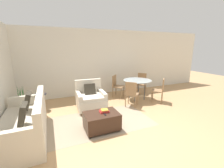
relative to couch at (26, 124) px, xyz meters
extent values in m
plane|color=tan|center=(2.22, -0.80, -0.32)|extent=(20.00, 20.00, 0.00)
cube|color=silver|center=(2.22, 2.61, 1.05)|extent=(12.00, 0.06, 2.75)
cube|color=gray|center=(1.75, 0.04, -0.32)|extent=(2.88, 1.60, 0.00)
cube|color=beige|center=(1.75, -0.53, -0.32)|extent=(2.82, 0.06, 0.00)
cube|color=beige|center=(1.75, -0.30, -0.32)|extent=(2.82, 0.06, 0.00)
cube|color=beige|center=(1.75, -0.07, -0.32)|extent=(2.82, 0.06, 0.00)
cube|color=beige|center=(1.75, 0.15, -0.32)|extent=(2.82, 0.06, 0.00)
cube|color=beige|center=(1.75, 0.38, -0.32)|extent=(2.82, 0.06, 0.00)
cube|color=beige|center=(1.75, 0.61, -0.32)|extent=(2.82, 0.06, 0.00)
cube|color=beige|center=(-0.06, 0.00, -0.10)|extent=(0.93, 2.08, 0.45)
cube|color=beige|center=(0.34, 0.00, 0.38)|extent=(0.14, 2.08, 0.50)
cube|color=beige|center=(-0.06, 0.98, 0.26)|extent=(0.86, 0.12, 0.26)
cube|color=beige|center=(-0.06, -0.98, 0.26)|extent=(0.86, 0.12, 0.26)
cube|color=#383328|center=(0.04, 0.47, 0.41)|extent=(0.19, 0.40, 0.41)
cube|color=#383328|center=(0.04, -0.37, 0.41)|extent=(0.19, 0.40, 0.41)
cube|color=beige|center=(1.81, 1.04, -0.10)|extent=(0.95, 0.98, 0.32)
cube|color=beige|center=(1.80, 1.01, 0.11)|extent=(0.71, 0.85, 0.10)
cube|color=beige|center=(1.83, 1.45, 0.33)|extent=(0.91, 0.16, 0.54)
cube|color=beige|center=(1.41, 1.06, 0.16)|extent=(0.16, 0.87, 0.20)
cube|color=beige|center=(2.20, 1.02, 0.16)|extent=(0.16, 0.87, 0.20)
cylinder|color=brown|center=(1.41, 0.67, -0.29)|extent=(0.05, 0.05, 0.06)
cylinder|color=brown|center=(2.16, 0.63, -0.29)|extent=(0.05, 0.05, 0.06)
cylinder|color=brown|center=(1.45, 1.45, -0.29)|extent=(0.05, 0.05, 0.06)
cylinder|color=brown|center=(2.20, 1.41, -0.29)|extent=(0.05, 0.05, 0.06)
cube|color=#383328|center=(1.81, 1.16, 0.33)|extent=(0.37, 0.22, 0.38)
cube|color=#382319|center=(1.70, -0.36, -0.08)|extent=(0.84, 0.59, 0.40)
cylinder|color=black|center=(1.33, -0.61, -0.30)|extent=(0.04, 0.04, 0.04)
cylinder|color=black|center=(2.06, -0.61, -0.30)|extent=(0.04, 0.04, 0.04)
cylinder|color=black|center=(1.33, -0.12, -0.30)|extent=(0.04, 0.04, 0.04)
cylinder|color=black|center=(2.06, -0.12, -0.30)|extent=(0.04, 0.04, 0.04)
cube|color=#B72D28|center=(1.78, -0.33, 0.13)|extent=(0.24, 0.18, 0.03)
cube|color=#B72D28|center=(1.78, -0.33, 0.16)|extent=(0.21, 0.18, 0.02)
cube|color=gold|center=(1.79, -0.33, 0.18)|extent=(0.18, 0.17, 0.02)
cube|color=black|center=(1.74, -0.45, 0.12)|extent=(0.04, 0.17, 0.01)
cylinder|color=brown|center=(-0.25, 1.52, -0.18)|extent=(0.36, 0.36, 0.28)
cylinder|color=black|center=(-0.25, 1.52, -0.06)|extent=(0.33, 0.33, 0.02)
cone|color=#2D6B38|center=(-0.20, 1.52, 0.27)|extent=(0.05, 0.10, 0.64)
cone|color=#2D6B38|center=(-0.20, 1.56, 0.27)|extent=(0.11, 0.12, 0.64)
cone|color=#2D6B38|center=(-0.23, 1.60, 0.22)|extent=(0.13, 0.06, 0.52)
cone|color=#2D6B38|center=(-0.29, 1.58, 0.23)|extent=(0.12, 0.09, 0.54)
cone|color=#2D6B38|center=(-0.27, 1.54, 0.25)|extent=(0.05, 0.06, 0.59)
cone|color=#2D6B38|center=(-0.33, 1.50, 0.29)|extent=(0.06, 0.11, 0.68)
cone|color=#2D6B38|center=(-0.28, 1.48, 0.24)|extent=(0.09, 0.07, 0.57)
cone|color=#2D6B38|center=(-0.23, 1.43, 0.20)|extent=(0.11, 0.05, 0.49)
cone|color=#2D6B38|center=(-0.18, 1.46, 0.23)|extent=(0.11, 0.11, 0.55)
cylinder|color=black|center=(0.27, 1.57, 0.22)|extent=(0.38, 0.38, 0.02)
cylinder|color=black|center=(0.27, 1.57, -0.05)|extent=(0.04, 0.04, 0.51)
cylinder|color=black|center=(0.27, 1.57, -0.31)|extent=(0.21, 0.21, 0.02)
cube|color=#8C6647|center=(0.27, 1.57, 0.31)|extent=(0.14, 0.05, 0.17)
cube|color=#B2A893|center=(0.27, 1.56, 0.31)|extent=(0.11, 0.03, 0.14)
cube|color=#8C6647|center=(0.27, 1.59, 0.27)|extent=(0.02, 0.03, 0.08)
cylinder|color=#99A8AD|center=(3.74, 1.26, 0.45)|extent=(1.10, 1.10, 0.01)
cylinder|color=#59595B|center=(3.53, 1.05, 0.06)|extent=(0.04, 0.04, 0.76)
cylinder|color=#59595B|center=(3.96, 1.05, 0.06)|extent=(0.04, 0.04, 0.76)
cylinder|color=#59595B|center=(3.53, 1.48, 0.06)|extent=(0.04, 0.04, 0.76)
cylinder|color=#59595B|center=(3.96, 1.48, 0.06)|extent=(0.04, 0.04, 0.76)
cube|color=#93704C|center=(3.19, 0.71, 0.11)|extent=(0.59, 0.59, 0.03)
cube|color=#93704C|center=(3.06, 0.58, 0.35)|extent=(0.29, 0.29, 0.45)
cylinder|color=#93704C|center=(3.45, 0.71, -0.11)|extent=(0.03, 0.03, 0.42)
cylinder|color=#93704C|center=(3.19, 0.97, -0.11)|extent=(0.03, 0.03, 0.42)
cylinder|color=#93704C|center=(3.19, 0.46, -0.11)|extent=(0.03, 0.03, 0.42)
cylinder|color=#93704C|center=(2.94, 0.71, -0.11)|extent=(0.03, 0.03, 0.42)
cube|color=#93704C|center=(4.30, 0.71, 0.11)|extent=(0.59, 0.59, 0.03)
cube|color=#93704C|center=(4.43, 0.58, 0.35)|extent=(0.29, 0.29, 0.45)
cylinder|color=#93704C|center=(4.30, 0.97, -0.11)|extent=(0.03, 0.03, 0.42)
cylinder|color=#93704C|center=(4.04, 0.71, -0.11)|extent=(0.03, 0.03, 0.42)
cylinder|color=#93704C|center=(4.55, 0.71, -0.11)|extent=(0.03, 0.03, 0.42)
cylinder|color=#93704C|center=(4.30, 0.46, -0.11)|extent=(0.03, 0.03, 0.42)
cube|color=#93704C|center=(3.19, 1.81, 0.11)|extent=(0.59, 0.59, 0.03)
cube|color=#93704C|center=(3.06, 1.95, 0.35)|extent=(0.29, 0.29, 0.45)
cylinder|color=#93704C|center=(3.19, 1.56, -0.11)|extent=(0.03, 0.03, 0.42)
cylinder|color=#93704C|center=(3.45, 1.81, -0.11)|extent=(0.03, 0.03, 0.42)
cylinder|color=#93704C|center=(2.94, 1.81, -0.11)|extent=(0.03, 0.03, 0.42)
cylinder|color=#93704C|center=(3.19, 2.07, -0.11)|extent=(0.03, 0.03, 0.42)
cube|color=#93704C|center=(4.30, 1.81, 0.11)|extent=(0.59, 0.59, 0.03)
cube|color=#93704C|center=(4.43, 1.95, 0.35)|extent=(0.29, 0.29, 0.45)
cylinder|color=#93704C|center=(4.04, 1.81, -0.11)|extent=(0.03, 0.03, 0.42)
cylinder|color=#93704C|center=(4.30, 1.56, -0.11)|extent=(0.03, 0.03, 0.42)
cylinder|color=#93704C|center=(4.30, 2.07, -0.11)|extent=(0.03, 0.03, 0.42)
cylinder|color=#93704C|center=(4.55, 1.81, -0.11)|extent=(0.03, 0.03, 0.42)
camera|label=1|loc=(0.60, -3.60, 1.70)|focal=24.00mm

